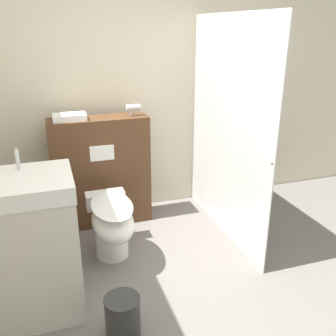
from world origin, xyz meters
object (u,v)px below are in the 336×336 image
at_px(toilet, 112,223).
at_px(hair_drier, 134,108).
at_px(sink_vanity, 29,247).
at_px(waste_bin, 123,317).

height_order(toilet, hair_drier, hair_drier).
xyz_separation_m(sink_vanity, waste_bin, (0.52, -0.42, -0.36)).
xyz_separation_m(toilet, waste_bin, (-0.10, -0.86, -0.19)).
distance_m(toilet, sink_vanity, 0.77).
distance_m(toilet, waste_bin, 0.88).
bearing_deg(toilet, waste_bin, -96.47).
height_order(toilet, waste_bin, toilet).
bearing_deg(hair_drier, waste_bin, -107.18).
bearing_deg(hair_drier, toilet, -119.36).
bearing_deg(sink_vanity, hair_drier, 47.96).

